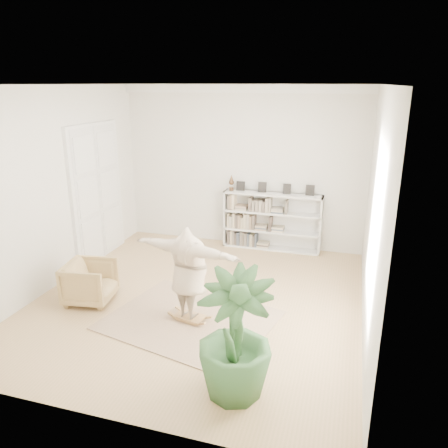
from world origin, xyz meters
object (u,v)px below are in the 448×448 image
Objects in this scene: rocker_board at (190,317)px; houseplant at (235,335)px; armchair at (90,282)px; person at (189,271)px; bookshelf at (272,222)px.

rocker_board is 1.98m from houseplant.
rocker_board is 0.33× the size of houseplant.
armchair reaches higher than rocker_board.
houseplant is at bearing -126.40° from armchair.
armchair is 0.49× the size of houseplant.
armchair is at bearing 8.80° from person.
houseplant reaches higher than armchair.
bookshelf reaches higher than person.
person is at bearing -70.24° from rocker_board.
person is 1.14× the size of houseplant.
armchair is 3.42m from houseplant.
bookshelf is 1.37× the size of houseplant.
bookshelf is at bearing -87.54° from person.
armchair is 0.43× the size of person.
person is at bearing 128.11° from houseplant.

